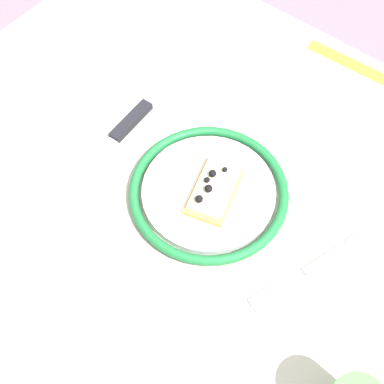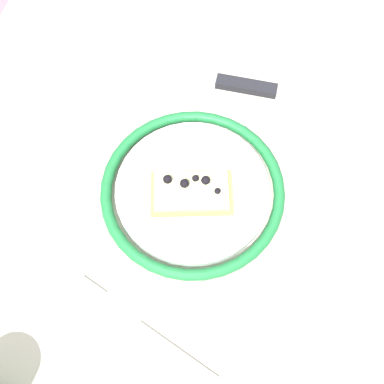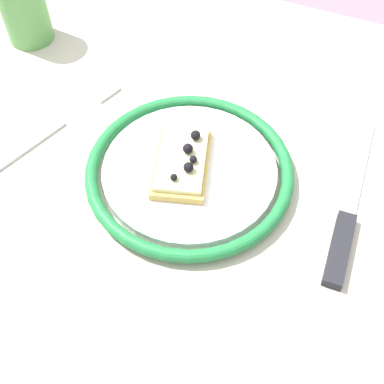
% 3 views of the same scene
% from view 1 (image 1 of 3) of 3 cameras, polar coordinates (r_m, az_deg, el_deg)
% --- Properties ---
extents(ground_plane, '(6.00, 6.00, 0.00)m').
position_cam_1_polar(ground_plane, '(1.50, 1.20, -14.35)').
color(ground_plane, gray).
extents(dining_table, '(1.03, 0.79, 0.75)m').
position_cam_1_polar(dining_table, '(0.90, 1.94, -2.65)').
color(dining_table, '#BCB29E').
rests_on(dining_table, ground_plane).
extents(plate, '(0.24, 0.24, 0.02)m').
position_cam_1_polar(plate, '(0.80, 1.80, 0.01)').
color(plate, white).
rests_on(plate, dining_table).
extents(pizza_slice_near, '(0.09, 0.12, 0.03)m').
position_cam_1_polar(pizza_slice_near, '(0.78, 2.37, 0.23)').
color(pizza_slice_near, tan).
rests_on(pizza_slice_near, plate).
extents(knife, '(0.03, 0.24, 0.01)m').
position_cam_1_polar(knife, '(0.87, -7.90, 6.20)').
color(knife, silver).
rests_on(knife, dining_table).
extents(fork, '(0.08, 0.20, 0.00)m').
position_cam_1_polar(fork, '(0.77, 12.41, -8.21)').
color(fork, silver).
rests_on(fork, dining_table).
extents(measuring_tape, '(0.26, 0.03, 0.00)m').
position_cam_1_polar(measuring_tape, '(1.01, 19.04, 11.83)').
color(measuring_tape, yellow).
rests_on(measuring_tape, dining_table).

